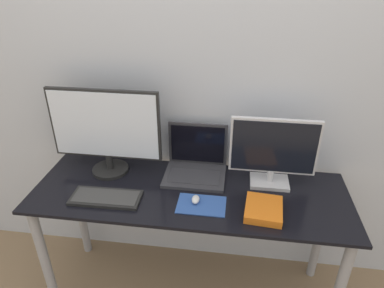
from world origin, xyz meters
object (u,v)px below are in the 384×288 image
laptop (196,162)px  mouse (196,199)px  monitor_right (273,152)px  book (264,209)px  monitor_left (105,130)px  keyboard (106,198)px

laptop → mouse: size_ratio=5.35×
mouse → laptop: bearing=97.1°
monitor_right → book: size_ratio=2.06×
monitor_left → mouse: monitor_left is taller
monitor_right → mouse: monitor_right is taller
monitor_left → book: (0.86, -0.25, -0.24)m
mouse → keyboard: bearing=-175.9°
keyboard → mouse: 0.46m
laptop → keyboard: (-0.42, -0.31, -0.06)m
monitor_left → mouse: 0.62m
keyboard → mouse: (0.46, 0.03, 0.01)m
monitor_left → monitor_right: 0.90m
laptop → monitor_right: bearing=-7.2°
monitor_right → book: bearing=-99.4°
keyboard → book: bearing=0.3°
monitor_right → keyboard: monitor_right is taller
keyboard → book: size_ratio=1.64×
monitor_left → monitor_right: bearing=0.0°
monitor_left → book: size_ratio=2.78×
laptop → book: 0.48m
monitor_right → laptop: bearing=172.8°
monitor_right → book: monitor_right is taller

